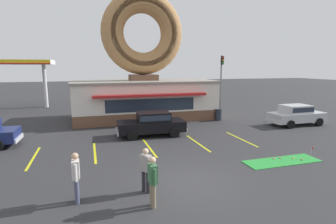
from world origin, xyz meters
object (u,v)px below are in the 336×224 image
object	(u,v)px
pedestrian_leather_jacket_man	(153,179)
putting_flag_pin	(312,150)
pedestrian_hooded_kid	(146,168)
golf_ball	(275,163)
trash_bin	(218,115)
pedestrian_blue_sweater_man	(76,175)
car_black	(152,123)
traffic_light_pole	(221,74)
car_silver	(296,114)

from	to	relation	value
pedestrian_leather_jacket_man	putting_flag_pin	bearing A→B (deg)	13.95
pedestrian_hooded_kid	pedestrian_leather_jacket_man	size ratio (longest dim) A/B	0.98
golf_ball	pedestrian_leather_jacket_man	size ratio (longest dim) A/B	0.02
pedestrian_hooded_kid	trash_bin	xyz separation A→B (m)	(8.72, 11.06, -0.43)
pedestrian_leather_jacket_man	trash_bin	distance (m)	14.92
golf_ball	putting_flag_pin	bearing A→B (deg)	2.25
golf_ball	putting_flag_pin	xyz separation A→B (m)	(2.24, 0.09, 0.39)
putting_flag_pin	pedestrian_leather_jacket_man	bearing A→B (deg)	-166.05
putting_flag_pin	pedestrian_blue_sweater_man	size ratio (longest dim) A/B	0.31
putting_flag_pin	car_black	bearing A→B (deg)	134.85
pedestrian_hooded_kid	traffic_light_pole	world-z (taller)	traffic_light_pole
pedestrian_blue_sweater_man	trash_bin	xyz separation A→B (m)	(11.10, 11.09, -0.48)
car_black	car_silver	bearing A→B (deg)	-0.69
pedestrian_blue_sweater_man	pedestrian_leather_jacket_man	size ratio (longest dim) A/B	1.02
car_black	pedestrian_hooded_kid	bearing A→B (deg)	-104.99
car_black	pedestrian_hooded_kid	size ratio (longest dim) A/B	2.77
trash_bin	traffic_light_pole	world-z (taller)	traffic_light_pole
car_black	trash_bin	distance (m)	7.42
car_silver	trash_bin	bearing A→B (deg)	145.57
car_silver	pedestrian_hooded_kid	size ratio (longest dim) A/B	2.73
pedestrian_blue_sweater_man	traffic_light_pole	size ratio (longest dim) A/B	0.30
golf_ball	pedestrian_leather_jacket_man	world-z (taller)	pedestrian_leather_jacket_man
car_silver	pedestrian_leather_jacket_man	world-z (taller)	pedestrian_leather_jacket_man
golf_ball	pedestrian_blue_sweater_man	xyz separation A→B (m)	(-8.85, -1.06, 0.93)
traffic_light_pole	putting_flag_pin	bearing A→B (deg)	-102.64
pedestrian_blue_sweater_man	pedestrian_leather_jacket_man	bearing A→B (deg)	-22.94
putting_flag_pin	car_black	size ratio (longest dim) A/B	0.12
car_silver	pedestrian_leather_jacket_man	size ratio (longest dim) A/B	2.68
golf_ball	car_silver	distance (m)	9.85
putting_flag_pin	traffic_light_pole	bearing A→B (deg)	77.36
pedestrian_leather_jacket_man	trash_bin	size ratio (longest dim) A/B	1.76
putting_flag_pin	trash_bin	bearing A→B (deg)	89.92
car_silver	pedestrian_blue_sweater_man	distance (m)	17.84
car_silver	traffic_light_pole	distance (m)	10.49
trash_bin	pedestrian_leather_jacket_man	bearing A→B (deg)	-125.75
traffic_light_pole	pedestrian_hooded_kid	bearing A→B (deg)	-125.12
pedestrian_hooded_kid	traffic_light_pole	bearing A→B (deg)	54.88
trash_bin	car_silver	bearing A→B (deg)	-34.43
pedestrian_hooded_kid	pedestrian_leather_jacket_man	xyz separation A→B (m)	(0.00, -1.05, 0.02)
car_silver	pedestrian_blue_sweater_man	xyz separation A→B (m)	(-16.10, -7.67, 0.11)
pedestrian_leather_jacket_man	traffic_light_pole	bearing A→B (deg)	56.43
putting_flag_pin	trash_bin	distance (m)	9.94
car_black	car_silver	size ratio (longest dim) A/B	1.01
pedestrian_hooded_kid	pedestrian_leather_jacket_man	world-z (taller)	pedestrian_leather_jacket_man
pedestrian_leather_jacket_man	pedestrian_hooded_kid	bearing A→B (deg)	90.15
car_black	traffic_light_pole	distance (m)	14.57
traffic_light_pole	trash_bin	bearing A→B (deg)	-119.27
car_silver	traffic_light_pole	bearing A→B (deg)	97.42
golf_ball	car_silver	xyz separation A→B (m)	(7.26, 6.61, 0.82)
putting_flag_pin	traffic_light_pole	world-z (taller)	traffic_light_pole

